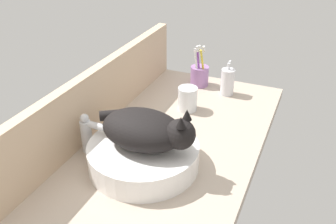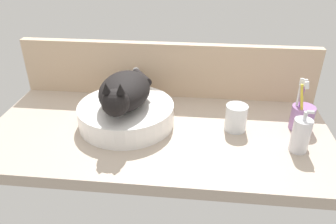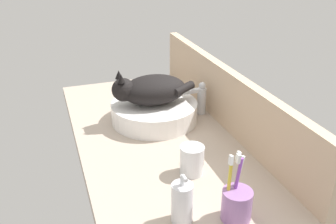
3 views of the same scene
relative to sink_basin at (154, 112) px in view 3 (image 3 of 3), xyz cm
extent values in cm
cube|color=#B2A08E|center=(11.71, -2.37, -5.79)|extent=(119.21, 58.36, 4.00)
cube|color=#CCAD8C|center=(11.71, 25.01, 7.35)|extent=(119.21, 3.60, 22.28)
cylinder|color=white|center=(0.00, 0.00, 0.00)|extent=(33.77, 33.77, 7.58)
ellipsoid|color=black|center=(0.00, 0.00, 9.29)|extent=(17.29, 25.20, 11.00)
sphere|color=black|center=(-0.14, -11.87, 10.79)|extent=(8.80, 8.80, 8.80)
cone|color=black|center=(2.05, -12.90, 16.19)|extent=(2.80, 2.80, 3.20)
cone|color=black|center=(-2.35, -12.85, 16.19)|extent=(2.80, 2.80, 3.20)
cylinder|color=black|center=(3.95, 10.58, 9.79)|extent=(8.77, 10.93, 3.20)
cylinder|color=silver|center=(0.00, 20.21, 1.71)|extent=(3.60, 3.60, 11.00)
cylinder|color=silver|center=(0.00, 15.21, 6.61)|extent=(2.20, 10.00, 2.20)
sphere|color=silver|center=(0.00, 20.21, 8.41)|extent=(2.80, 2.80, 2.80)
cylinder|color=silver|center=(57.29, -10.33, 1.76)|extent=(5.61, 5.61, 11.09)
cylinder|color=silver|center=(57.29, -10.33, 8.70)|extent=(1.20, 1.20, 2.80)
cylinder|color=silver|center=(58.49, -10.33, 10.10)|extent=(2.20, 1.00, 1.00)
cylinder|color=#996BA8|center=(61.19, 3.17, 0.50)|extent=(7.86, 7.86, 8.58)
cylinder|color=purple|center=(59.77, 3.26, 5.11)|extent=(1.02, 2.75, 17.00)
cube|color=white|center=(59.77, 3.26, 13.61)|extent=(1.22, 1.06, 2.48)
cylinder|color=white|center=(58.73, 3.84, 5.11)|extent=(1.59, 3.42, 16.97)
cube|color=white|center=(58.73, 3.84, 13.61)|extent=(1.30, 1.15, 2.54)
cylinder|color=yellow|center=(59.73, 1.27, 5.11)|extent=(3.38, 2.80, 16.94)
cube|color=white|center=(59.73, 1.27, 13.61)|extent=(1.55, 1.06, 2.62)
cylinder|color=white|center=(38.40, 0.17, 0.86)|extent=(7.47, 7.47, 9.29)
cylinder|color=silver|center=(38.40, 0.17, -0.55)|extent=(6.58, 6.58, 6.47)
camera|label=1|loc=(-81.57, -43.08, 67.66)|focal=40.00mm
camera|label=2|loc=(25.43, -98.84, 57.67)|focal=35.00mm
camera|label=3|loc=(127.44, -38.33, 63.32)|focal=40.00mm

